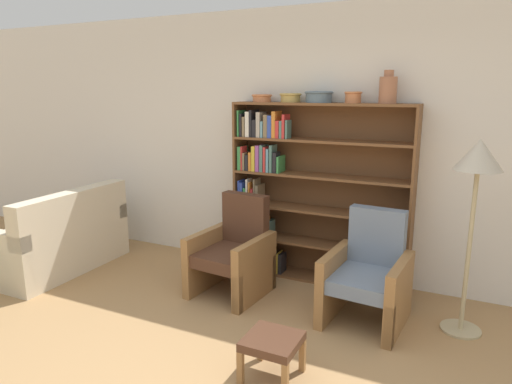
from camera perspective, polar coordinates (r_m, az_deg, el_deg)
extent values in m
cube|color=silver|center=(4.72, 9.04, 5.69)|extent=(12.00, 0.06, 2.75)
cube|color=brown|center=(4.97, -1.97, 0.71)|extent=(0.02, 0.30, 1.81)
cube|color=brown|center=(4.45, 18.98, -1.41)|extent=(0.02, 0.30, 1.81)
cube|color=brown|center=(4.51, 8.27, 10.83)|extent=(1.77, 0.30, 0.02)
cube|color=brown|center=(4.91, 7.60, -10.53)|extent=(1.77, 0.30, 0.03)
cube|color=brown|center=(4.76, 8.45, 0.06)|extent=(1.77, 0.01, 1.81)
cube|color=#334CB2|center=(5.13, -1.69, -8.14)|extent=(0.03, 0.17, 0.18)
cube|color=red|center=(5.11, -1.43, -8.18)|extent=(0.02, 0.15, 0.18)
cube|color=#334CB2|center=(5.08, -1.20, -8.16)|extent=(0.02, 0.12, 0.21)
cube|color=#B2A899|center=(5.08, -0.89, -8.19)|extent=(0.02, 0.13, 0.21)
cube|color=red|center=(5.06, -0.64, -8.17)|extent=(0.02, 0.13, 0.22)
cube|color=black|center=(5.07, -0.15, -8.16)|extent=(0.04, 0.18, 0.22)
cube|color=white|center=(5.05, 0.23, -8.05)|extent=(0.03, 0.19, 0.24)
cube|color=orange|center=(5.02, 0.43, -8.19)|extent=(0.02, 0.14, 0.24)
cube|color=white|center=(5.02, 0.73, -8.62)|extent=(0.03, 0.14, 0.18)
cube|color=black|center=(5.00, 1.11, -8.36)|extent=(0.03, 0.15, 0.23)
cube|color=#334CB2|center=(5.00, 1.67, -8.11)|extent=(0.04, 0.20, 0.28)
cube|color=black|center=(4.98, 2.01, -8.62)|extent=(0.03, 0.16, 0.21)
cube|color=black|center=(4.96, 2.24, -8.65)|extent=(0.02, 0.14, 0.21)
cube|color=#B2A899|center=(4.97, 2.66, -8.94)|extent=(0.04, 0.17, 0.16)
cube|color=gold|center=(4.94, 2.93, -8.73)|extent=(0.02, 0.15, 0.22)
cube|color=black|center=(4.93, 3.28, -8.81)|extent=(0.04, 0.15, 0.21)
cube|color=brown|center=(4.77, 7.73, -6.35)|extent=(1.77, 0.30, 0.03)
cube|color=#994C99|center=(4.99, -1.78, -3.65)|extent=(0.02, 0.15, 0.26)
cube|color=#7F6B4C|center=(4.98, -1.37, -3.85)|extent=(0.04, 0.15, 0.24)
cube|color=red|center=(4.99, -0.72, -4.25)|extent=(0.04, 0.20, 0.16)
cube|color=white|center=(4.94, -0.41, -4.26)|extent=(0.04, 0.13, 0.19)
cube|color=#388C47|center=(4.93, 0.22, -4.14)|extent=(0.04, 0.17, 0.22)
cube|color=black|center=(4.91, 0.71, -4.05)|extent=(0.04, 0.18, 0.24)
cube|color=#4C756B|center=(4.91, 1.18, -4.52)|extent=(0.03, 0.19, 0.16)
cube|color=orange|center=(4.86, 1.38, -4.37)|extent=(0.02, 0.14, 0.22)
cube|color=#4C756B|center=(4.88, 1.80, -4.58)|extent=(0.04, 0.17, 0.18)
cube|color=brown|center=(4.67, 7.86, -2.26)|extent=(1.77, 0.30, 0.02)
cube|color=#334CB2|center=(4.91, -1.83, 0.17)|extent=(0.02, 0.15, 0.24)
cube|color=#334CB2|center=(4.89, -1.55, 0.01)|extent=(0.03, 0.14, 0.22)
cube|color=#388C47|center=(4.88, -1.17, -0.35)|extent=(0.03, 0.14, 0.16)
cube|color=white|center=(4.85, -0.89, 0.17)|extent=(0.02, 0.13, 0.26)
cube|color=orange|center=(4.86, -0.51, -0.01)|extent=(0.02, 0.16, 0.23)
cube|color=red|center=(4.85, -0.20, -0.42)|extent=(0.02, 0.16, 0.16)
cube|color=#7F6B4C|center=(4.83, 0.09, 0.15)|extent=(0.02, 0.15, 0.27)
cube|color=#7F6B4C|center=(4.84, 0.50, -0.20)|extent=(0.03, 0.19, 0.20)
cube|color=brown|center=(4.59, 7.99, 2.00)|extent=(1.77, 0.30, 0.02)
cube|color=#388C47|center=(4.86, -1.66, 4.33)|extent=(0.04, 0.19, 0.25)
cube|color=red|center=(4.82, -1.54, 4.28)|extent=(0.02, 0.13, 0.25)
cube|color=#7F6B4C|center=(4.83, -1.15, 3.91)|extent=(0.02, 0.18, 0.18)
cube|color=black|center=(4.82, -0.76, 3.79)|extent=(0.03, 0.18, 0.17)
cube|color=orange|center=(4.80, -0.36, 3.92)|extent=(0.03, 0.18, 0.19)
cube|color=gold|center=(4.77, 0.00, 4.26)|extent=(0.04, 0.16, 0.26)
cube|color=#994C99|center=(4.76, 0.56, 4.30)|extent=(0.04, 0.18, 0.27)
cube|color=#4C756B|center=(4.73, 0.97, 4.28)|extent=(0.03, 0.15, 0.28)
cube|color=red|center=(4.70, 1.31, 4.12)|extent=(0.03, 0.13, 0.26)
cube|color=#669EB2|center=(4.70, 1.72, 4.00)|extent=(0.03, 0.15, 0.24)
cube|color=#4C756B|center=(4.68, 2.14, 4.21)|extent=(0.03, 0.15, 0.28)
cube|color=black|center=(4.66, 2.56, 3.73)|extent=(0.04, 0.12, 0.21)
cube|color=#388C47|center=(4.68, 3.12, 3.51)|extent=(0.02, 0.18, 0.17)
cube|color=brown|center=(4.54, 8.13, 6.38)|extent=(1.77, 0.30, 0.02)
cube|color=#388C47|center=(4.82, -1.81, 8.60)|extent=(0.02, 0.18, 0.27)
cube|color=black|center=(4.81, -1.47, 8.40)|extent=(0.02, 0.19, 0.23)
cube|color=#7F6B4C|center=(4.77, -1.28, 8.18)|extent=(0.03, 0.13, 0.20)
cube|color=white|center=(4.77, -0.66, 8.51)|extent=(0.04, 0.19, 0.26)
cube|color=black|center=(4.76, -0.25, 8.60)|extent=(0.02, 0.19, 0.27)
cube|color=black|center=(4.74, 0.13, 7.99)|extent=(0.04, 0.17, 0.18)
cube|color=#B2A899|center=(4.71, 0.65, 8.44)|extent=(0.04, 0.17, 0.25)
cube|color=#669EB2|center=(4.70, 1.08, 7.87)|extent=(0.02, 0.17, 0.16)
cube|color=#7F6B4C|center=(4.69, 1.59, 8.26)|extent=(0.04, 0.18, 0.23)
cube|color=#334CB2|center=(4.66, 2.05, 8.19)|extent=(0.04, 0.17, 0.22)
cube|color=orange|center=(4.65, 2.58, 8.43)|extent=(0.04, 0.18, 0.27)
cube|color=red|center=(4.64, 3.07, 7.86)|extent=(0.04, 0.19, 0.17)
cube|color=#4C756B|center=(4.60, 3.32, 7.81)|extent=(0.03, 0.12, 0.17)
cube|color=red|center=(4.60, 3.74, 8.20)|extent=(0.03, 0.16, 0.24)
cube|color=#4C756B|center=(4.57, 4.04, 7.82)|extent=(0.02, 0.12, 0.18)
cylinder|color=#C67547|center=(4.75, 0.73, 11.62)|extent=(0.19, 0.19, 0.07)
torus|color=#C67547|center=(4.75, 0.74, 11.98)|extent=(0.21, 0.21, 0.02)
cylinder|color=tan|center=(4.62, 4.34, 11.63)|extent=(0.19, 0.19, 0.08)
torus|color=tan|center=(4.62, 4.35, 12.07)|extent=(0.22, 0.22, 0.02)
cylinder|color=slate|center=(4.52, 7.86, 11.66)|extent=(0.25, 0.25, 0.10)
torus|color=slate|center=(4.52, 7.88, 12.23)|extent=(0.28, 0.28, 0.02)
cylinder|color=#C67547|center=(4.43, 12.04, 11.48)|extent=(0.15, 0.15, 0.10)
torus|color=#C67547|center=(4.43, 12.07, 12.06)|extent=(0.17, 0.17, 0.02)
cylinder|color=#A36647|center=(4.37, 16.17, 12.12)|extent=(0.16, 0.16, 0.24)
cylinder|color=#A36647|center=(4.37, 16.29, 14.05)|extent=(0.09, 0.09, 0.06)
cube|color=beige|center=(5.55, -23.92, -6.38)|extent=(0.88, 1.46, 0.46)
cube|color=beige|center=(5.18, -21.88, -2.32)|extent=(0.20, 1.45, 0.44)
cube|color=beige|center=(5.96, -19.24, -3.92)|extent=(0.86, 0.13, 0.62)
cube|color=#A83838|center=(5.16, -24.35, -3.06)|extent=(0.18, 0.36, 0.37)
cube|color=#A83838|center=(5.41, -21.34, -2.12)|extent=(0.18, 0.36, 0.37)
cube|color=olive|center=(4.11, -2.32, -12.71)|extent=(0.08, 0.08, 0.35)
cube|color=olive|center=(4.42, -8.62, -10.95)|extent=(0.08, 0.08, 0.35)
cube|color=olive|center=(4.59, 1.93, -9.91)|extent=(0.08, 0.08, 0.35)
cube|color=olive|center=(4.87, -4.00, -8.56)|extent=(0.08, 0.08, 0.35)
cube|color=#4C2D1E|center=(4.41, -3.27, -8.01)|extent=(0.54, 0.68, 0.12)
cube|color=#4C2D1E|center=(4.54, -1.32, -3.47)|extent=(0.49, 0.16, 0.53)
cube|color=olive|center=(4.30, -0.13, -9.77)|extent=(0.14, 0.68, 0.59)
cube|color=olive|center=(4.59, -6.17, -8.33)|extent=(0.14, 0.68, 0.59)
cube|color=olive|center=(3.75, 16.29, -15.91)|extent=(0.08, 0.08, 0.35)
cube|color=olive|center=(3.90, 7.89, -14.33)|extent=(0.08, 0.08, 0.35)
cube|color=olive|center=(4.28, 18.34, -12.28)|extent=(0.08, 0.08, 0.35)
cube|color=olive|center=(4.41, 10.97, -11.08)|extent=(0.08, 0.08, 0.35)
cube|color=slate|center=(3.99, 13.54, -10.66)|extent=(0.53, 0.68, 0.12)
cube|color=slate|center=(4.14, 14.88, -5.51)|extent=(0.49, 0.16, 0.53)
cube|color=olive|center=(3.96, 17.44, -12.41)|extent=(0.13, 0.68, 0.59)
cube|color=olive|center=(4.10, 9.66, -11.11)|extent=(0.13, 0.68, 0.59)
cylinder|color=tan|center=(4.27, 24.18, -15.36)|extent=(0.32, 0.32, 0.02)
cylinder|color=tan|center=(4.01, 25.05, -6.85)|extent=(0.04, 0.04, 1.32)
cone|color=#BCB29E|center=(3.84, 26.13, 4.22)|extent=(0.36, 0.36, 0.24)
cube|color=olive|center=(3.51, 0.61, -18.48)|extent=(0.04, 0.04, 0.25)
cube|color=olive|center=(3.40, 5.83, -19.61)|extent=(0.04, 0.04, 0.25)
cube|color=olive|center=(3.26, -1.96, -21.11)|extent=(0.04, 0.04, 0.25)
cube|color=olive|center=(3.15, 3.66, -22.50)|extent=(0.04, 0.04, 0.25)
cube|color=#4C2D1E|center=(3.25, 2.06, -18.13)|extent=(0.36, 0.36, 0.06)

